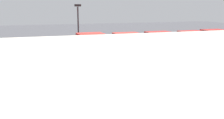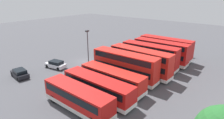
% 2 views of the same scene
% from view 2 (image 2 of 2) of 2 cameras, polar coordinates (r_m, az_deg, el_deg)
% --- Properties ---
extents(ground_plane, '(140.00, 140.00, 0.00)m').
position_cam_2_polar(ground_plane, '(40.25, -8.05, -0.64)').
color(ground_plane, '#47474C').
extents(bus_double_decker_near_end, '(2.66, 11.27, 4.55)m').
position_cam_2_polar(bus_double_decker_near_end, '(42.71, 15.72, 3.43)').
color(bus_double_decker_near_end, '#B71411').
rests_on(bus_double_decker_near_end, ground).
extents(bus_double_decker_second, '(2.80, 11.04, 4.55)m').
position_cam_2_polar(bus_double_decker_second, '(39.65, 14.32, 2.35)').
color(bus_double_decker_second, '#B71411').
rests_on(bus_double_decker_second, ground).
extents(bus_double_decker_third, '(2.94, 10.90, 4.55)m').
position_cam_2_polar(bus_double_decker_third, '(36.63, 11.20, 1.19)').
color(bus_double_decker_third, '#B71411').
rests_on(bus_double_decker_third, ground).
extents(bus_double_decker_fourth, '(2.78, 11.36, 4.55)m').
position_cam_2_polar(bus_double_decker_fourth, '(33.30, 8.45, -0.48)').
color(bus_double_decker_fourth, red).
rests_on(bus_double_decker_fourth, ground).
extents(bus_double_decker_fifth, '(2.98, 11.41, 4.55)m').
position_cam_2_polar(bus_double_decker_fifth, '(31.11, 3.86, -1.75)').
color(bus_double_decker_fifth, red).
rests_on(bus_double_decker_fifth, ground).
extents(bus_single_deck_sixth, '(2.62, 10.62, 2.95)m').
position_cam_2_polar(bus_single_deck_sixth, '(28.42, 0.06, -5.63)').
color(bus_single_deck_sixth, red).
rests_on(bus_single_deck_sixth, ground).
extents(bus_single_deck_seventh, '(2.68, 11.07, 2.95)m').
position_cam_2_polar(bus_single_deck_seventh, '(26.01, -4.27, -8.19)').
color(bus_single_deck_seventh, '#B71411').
rests_on(bus_single_deck_seventh, ground).
extents(bus_single_deck_far_end, '(2.69, 10.18, 2.95)m').
position_cam_2_polar(bus_single_deck_far_end, '(23.92, -10.21, -11.11)').
color(bus_single_deck_far_end, '#B71411').
rests_on(bus_single_deck_far_end, ground).
extents(box_truck_blue, '(4.99, 7.90, 3.20)m').
position_cam_2_polar(box_truck_blue, '(47.61, 17.83, 3.90)').
color(box_truck_blue, '#235999').
rests_on(box_truck_blue, ground).
extents(car_hatchback_silver, '(2.54, 4.31, 1.43)m').
position_cam_2_polar(car_hatchback_silver, '(37.95, -16.50, -1.40)').
color(car_hatchback_silver, silver).
rests_on(car_hatchback_silver, ground).
extents(car_small_green, '(2.22, 4.10, 1.43)m').
position_cam_2_polar(car_small_green, '(35.99, -25.87, -3.75)').
color(car_small_green, black).
rests_on(car_small_green, ground).
extents(lamp_post_tall, '(0.70, 0.30, 7.40)m').
position_cam_2_polar(lamp_post_tall, '(34.74, -7.23, 3.73)').
color(lamp_post_tall, '#38383D').
rests_on(lamp_post_tall, ground).
extents(waste_bin_yellow, '(0.60, 0.60, 0.95)m').
position_cam_2_polar(waste_bin_yellow, '(46.59, -4.15, 2.89)').
color(waste_bin_yellow, yellow).
rests_on(waste_bin_yellow, ground).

